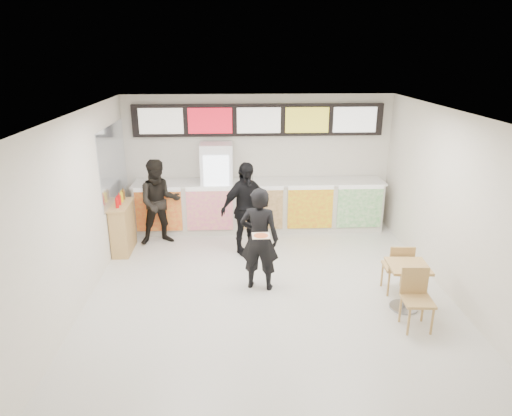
{
  "coord_description": "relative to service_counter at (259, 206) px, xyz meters",
  "views": [
    {
      "loc": [
        -0.55,
        -6.65,
        3.88
      ],
      "look_at": [
        -0.17,
        1.2,
        1.17
      ],
      "focal_mm": 32.0,
      "sensor_mm": 36.0,
      "label": 1
    }
  ],
  "objects": [
    {
      "name": "mirror_panel",
      "position": [
        -2.99,
        -0.64,
        1.18
      ],
      "size": [
        0.01,
        2.0,
        1.5
      ],
      "primitive_type": "cube",
      "color": "#B2B7BF",
      "rests_on": "wall_left"
    },
    {
      "name": "wall_left",
      "position": [
        -3.0,
        -3.09,
        0.93
      ],
      "size": [
        0.0,
        7.0,
        7.0
      ],
      "primitive_type": "plane",
      "rotation": [
        1.57,
        0.0,
        1.57
      ],
      "color": "silver",
      "rests_on": "floor"
    },
    {
      "name": "ceiling",
      "position": [
        -0.0,
        -3.09,
        2.43
      ],
      "size": [
        7.0,
        7.0,
        0.0
      ],
      "primitive_type": "plane",
      "rotation": [
        3.14,
        0.0,
        0.0
      ],
      "color": "white",
      "rests_on": "wall_back"
    },
    {
      "name": "service_counter",
      "position": [
        0.0,
        0.0,
        0.0
      ],
      "size": [
        5.56,
        0.77,
        1.14
      ],
      "color": "silver",
      "rests_on": "floor"
    },
    {
      "name": "floor",
      "position": [
        -0.0,
        -3.09,
        -0.57
      ],
      "size": [
        7.0,
        7.0,
        0.0
      ],
      "primitive_type": "plane",
      "color": "beige",
      "rests_on": "ground"
    },
    {
      "name": "customer_left",
      "position": [
        -2.12,
        -0.66,
        0.33
      ],
      "size": [
        1.02,
        0.88,
        1.81
      ],
      "primitive_type": "imported",
      "rotation": [
        0.0,
        0.0,
        0.25
      ],
      "color": "black",
      "rests_on": "floor"
    },
    {
      "name": "menu_board",
      "position": [
        0.0,
        0.32,
        1.88
      ],
      "size": [
        5.5,
        0.14,
        0.7
      ],
      "color": "black",
      "rests_on": "wall_back"
    },
    {
      "name": "wall_back",
      "position": [
        -0.0,
        0.41,
        0.93
      ],
      "size": [
        6.0,
        0.0,
        6.0
      ],
      "primitive_type": "plane",
      "rotation": [
        1.57,
        0.0,
        0.0
      ],
      "color": "silver",
      "rests_on": "floor"
    },
    {
      "name": "pizza_slice",
      "position": [
        -0.15,
        -3.16,
        0.58
      ],
      "size": [
        0.36,
        0.36,
        0.02
      ],
      "color": "beige",
      "rests_on": "customer_main"
    },
    {
      "name": "condiment_ledge",
      "position": [
        -2.82,
        -1.06,
        -0.06
      ],
      "size": [
        0.37,
        0.9,
        1.21
      ],
      "color": "tan",
      "rests_on": "floor"
    },
    {
      "name": "drinks_fridge",
      "position": [
        -0.93,
        0.02,
        0.43
      ],
      "size": [
        0.7,
        0.67,
        2.0
      ],
      "color": "white",
      "rests_on": "floor"
    },
    {
      "name": "cafe_table",
      "position": [
        2.11,
        -3.51,
        -0.05
      ],
      "size": [
        0.64,
        1.56,
        0.9
      ],
      "rotation": [
        0.0,
        0.0,
        -0.06
      ],
      "color": "tan",
      "rests_on": "floor"
    },
    {
      "name": "wall_right",
      "position": [
        3.0,
        -3.09,
        0.93
      ],
      "size": [
        0.0,
        7.0,
        7.0
      ],
      "primitive_type": "plane",
      "rotation": [
        1.57,
        0.0,
        -1.57
      ],
      "color": "silver",
      "rests_on": "floor"
    },
    {
      "name": "customer_mid",
      "position": [
        -0.35,
        -1.25,
        0.37
      ],
      "size": [
        1.17,
        0.99,
        1.88
      ],
      "primitive_type": "imported",
      "rotation": [
        0.0,
        0.0,
        0.58
      ],
      "color": "black",
      "rests_on": "floor"
    },
    {
      "name": "customer_main",
      "position": [
        -0.15,
        -2.71,
        0.33
      ],
      "size": [
        0.74,
        0.58,
        1.8
      ],
      "primitive_type": "imported",
      "rotation": [
        0.0,
        0.0,
        2.9
      ],
      "color": "black",
      "rests_on": "floor"
    }
  ]
}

